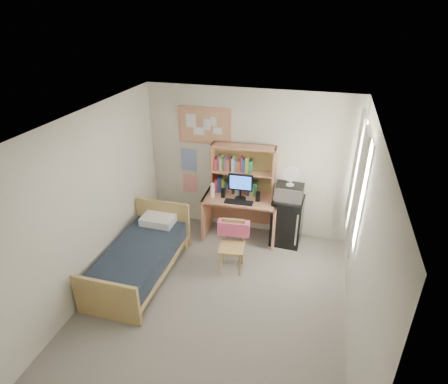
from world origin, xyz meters
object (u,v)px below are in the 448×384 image
(speaker_right, at_px, (258,197))
(desk_fan, at_px, (291,176))
(speaker_left, at_px, (223,193))
(microwave, at_px, (289,192))
(bulletin_board, at_px, (205,126))
(desk_chair, at_px, (232,247))
(bed, at_px, (140,262))
(monitor, at_px, (241,187))
(mini_fridge, at_px, (287,220))
(desk, at_px, (240,217))

(speaker_right, xyz_separation_m, desk_fan, (0.51, 0.10, 0.40))
(speaker_left, xyz_separation_m, microwave, (1.11, 0.12, 0.11))
(speaker_right, height_order, desk_fan, desk_fan)
(bulletin_board, relative_size, microwave, 2.09)
(bulletin_board, xyz_separation_m, desk_chair, (0.82, -1.26, -1.51))
(bed, height_order, monitor, monitor)
(bulletin_board, xyz_separation_m, bed, (-0.50, -1.79, -1.67))
(mini_fridge, bearing_deg, desk_chair, -123.80)
(desk_chair, distance_m, speaker_left, 1.05)
(desk, xyz_separation_m, speaker_left, (-0.30, -0.07, 0.48))
(monitor, bearing_deg, bed, -133.83)
(mini_fridge, height_order, desk_fan, desk_fan)
(bulletin_board, bearing_deg, desk_chair, -56.89)
(bulletin_board, distance_m, speaker_right, 1.52)
(bed, xyz_separation_m, speaker_right, (1.54, 1.42, 0.63))
(mini_fridge, distance_m, microwave, 0.56)
(mini_fridge, distance_m, speaker_left, 1.21)
(microwave, bearing_deg, speaker_right, -167.14)
(bed, distance_m, microwave, 2.66)
(desk_chair, bearing_deg, desk_fan, 47.28)
(desk, relative_size, monitor, 2.90)
(microwave, distance_m, desk_fan, 0.29)
(bed, bearing_deg, monitor, 48.43)
(speaker_right, bearing_deg, speaker_left, 180.00)
(speaker_right, bearing_deg, bulletin_board, 157.99)
(mini_fridge, relative_size, microwave, 1.90)
(desk_chair, xyz_separation_m, monitor, (-0.08, 0.88, 0.61))
(speaker_left, distance_m, desk_fan, 1.19)
(desk, xyz_separation_m, microwave, (0.81, 0.05, 0.59))
(speaker_left, bearing_deg, desk_fan, 3.78)
(bulletin_board, height_order, bed, bulletin_board)
(desk, bearing_deg, monitor, -90.00)
(desk_chair, distance_m, mini_fridge, 1.24)
(bed, distance_m, desk_fan, 2.75)
(desk_chair, relative_size, speaker_left, 5.11)
(mini_fridge, height_order, speaker_right, speaker_right)
(desk, bearing_deg, desk_fan, 0.95)
(mini_fridge, bearing_deg, speaker_right, -165.01)
(bulletin_board, distance_m, speaker_left, 1.20)
(bulletin_board, bearing_deg, monitor, -27.32)
(microwave, xyz_separation_m, desk_fan, (0.00, 0.00, 0.29))
(desk_chair, xyz_separation_m, bed, (-1.32, -0.53, -0.16))
(monitor, height_order, speaker_right, monitor)
(speaker_left, bearing_deg, desk, 11.31)
(desk_chair, xyz_separation_m, mini_fridge, (0.73, 1.00, 0.02))
(speaker_right, height_order, microwave, microwave)
(desk, xyz_separation_m, desk_chair, (0.08, -0.94, 0.01))
(speaker_right, bearing_deg, microwave, 8.14)
(desk_chair, bearing_deg, speaker_right, 69.94)
(bulletin_board, distance_m, mini_fridge, 2.17)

